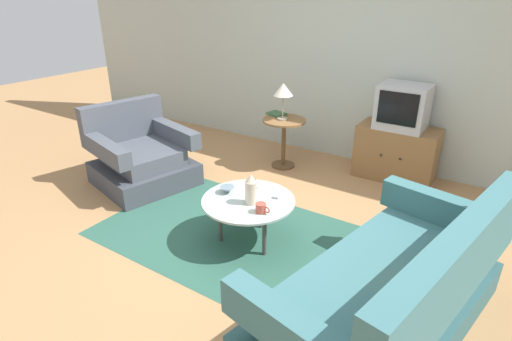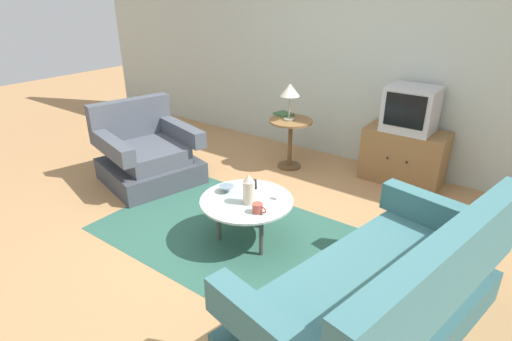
{
  "view_description": "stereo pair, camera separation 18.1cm",
  "coord_description": "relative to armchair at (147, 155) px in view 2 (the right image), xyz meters",
  "views": [
    {
      "loc": [
        1.74,
        -2.41,
        2.01
      ],
      "look_at": [
        -0.02,
        0.29,
        0.55
      ],
      "focal_mm": 28.56,
      "sensor_mm": 36.0,
      "label": 1
    },
    {
      "loc": [
        1.89,
        -2.31,
        2.01
      ],
      "look_at": [
        -0.02,
        0.29,
        0.55
      ],
      "focal_mm": 28.56,
      "sensor_mm": 36.0,
      "label": 2
    }
  ],
  "objects": [
    {
      "name": "back_wall",
      "position": [
        1.6,
        1.98,
        1.06
      ],
      "size": [
        9.0,
        0.12,
        2.7
      ],
      "primitive_type": "cube",
      "color": "#B2BCB2",
      "rests_on": "ground"
    },
    {
      "name": "armchair",
      "position": [
        0.0,
        0.0,
        0.0
      ],
      "size": [
        1.14,
        1.14,
        0.86
      ],
      "rotation": [
        0.0,
        0.0,
        -1.83
      ],
      "color": "#3E424B",
      "rests_on": "ground"
    },
    {
      "name": "tv_remote_dark",
      "position": [
        1.55,
        -0.08,
        0.13
      ],
      "size": [
        0.14,
        0.16,
        0.02
      ],
      "rotation": [
        0.0,
        0.0,
        2.23
      ],
      "color": "black",
      "rests_on": "coffee_table"
    },
    {
      "name": "coffee_table",
      "position": [
        1.66,
        -0.32,
        0.08
      ],
      "size": [
        0.78,
        0.78,
        0.4
      ],
      "color": "#B2C6C1",
      "rests_on": "ground"
    },
    {
      "name": "couch",
      "position": [
        2.96,
        -0.69,
        0.01
      ],
      "size": [
        1.26,
        1.96,
        0.92
      ],
      "rotation": [
        0.0,
        0.0,
        1.37
      ],
      "color": "#325C60",
      "rests_on": "ground"
    },
    {
      "name": "tv_stand",
      "position": [
        2.33,
        1.66,
        0.01
      ],
      "size": [
        0.86,
        0.47,
        0.6
      ],
      "color": "olive",
      "rests_on": "ground"
    },
    {
      "name": "ground_plane",
      "position": [
        1.6,
        -0.36,
        -0.29
      ],
      "size": [
        16.0,
        16.0,
        0.0
      ],
      "primitive_type": "plane",
      "color": "#AD7F51"
    },
    {
      "name": "mug",
      "position": [
        1.86,
        -0.44,
        0.15
      ],
      "size": [
        0.12,
        0.08,
        0.08
      ],
      "color": "#B74C3D",
      "rests_on": "coffee_table"
    },
    {
      "name": "vase",
      "position": [
        1.71,
        -0.36,
        0.24
      ],
      "size": [
        0.1,
        0.1,
        0.26
      ],
      "color": "beige",
      "rests_on": "coffee_table"
    },
    {
      "name": "table_lamp",
      "position": [
        1.09,
        1.23,
        0.65
      ],
      "size": [
        0.22,
        0.22,
        0.43
      ],
      "color": "#9E937A",
      "rests_on": "side_table"
    },
    {
      "name": "bowl",
      "position": [
        1.44,
        -0.32,
        0.14
      ],
      "size": [
        0.13,
        0.13,
        0.06
      ],
      "color": "slate",
      "rests_on": "coffee_table"
    },
    {
      "name": "book",
      "position": [
        0.94,
        1.35,
        0.32
      ],
      "size": [
        0.24,
        0.21,
        0.03
      ],
      "rotation": [
        0.0,
        0.0,
        -0.24
      ],
      "color": "#3D663D",
      "rests_on": "side_table"
    },
    {
      "name": "area_rug",
      "position": [
        1.66,
        -0.32,
        -0.29
      ],
      "size": [
        2.67,
        1.51,
        0.0
      ],
      "primitive_type": "cube",
      "color": "#2D5B4C",
      "rests_on": "ground"
    },
    {
      "name": "side_table",
      "position": [
        1.11,
        1.24,
        0.14
      ],
      "size": [
        0.51,
        0.51,
        0.59
      ],
      "color": "olive",
      "rests_on": "ground"
    },
    {
      "name": "tv_remote_silver",
      "position": [
        1.83,
        -0.12,
        0.13
      ],
      "size": [
        0.08,
        0.15,
        0.02
      ],
      "rotation": [
        0.0,
        0.0,
        4.94
      ],
      "color": "#B2B2B7",
      "rests_on": "coffee_table"
    },
    {
      "name": "television",
      "position": [
        2.33,
        1.65,
        0.55
      ],
      "size": [
        0.51,
        0.45,
        0.47
      ],
      "color": "#B7B7BC",
      "rests_on": "tv_stand"
    }
  ]
}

